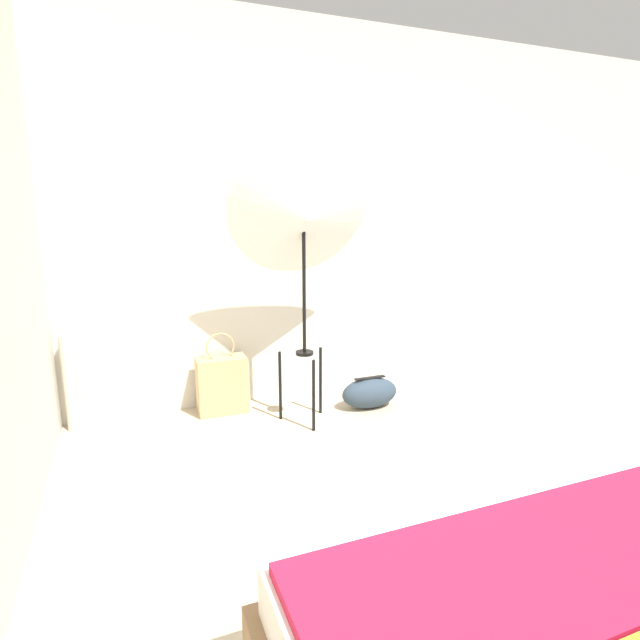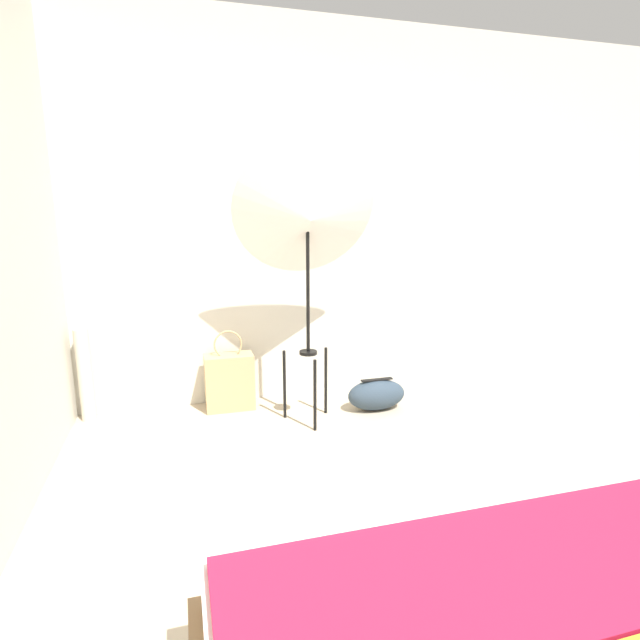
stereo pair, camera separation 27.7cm
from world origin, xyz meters
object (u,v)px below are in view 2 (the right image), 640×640
Objects in this scene: tote_bag at (230,381)px; duffel_bag at (376,395)px; photo_umbrella at (308,216)px; paper_roll at (85,375)px.

duffel_bag is at bearing -16.67° from tote_bag.
photo_umbrella reaches higher than duffel_bag.
paper_roll reaches higher than duffel_bag.
paper_roll reaches higher than tote_bag.
duffel_bag is (0.97, -0.29, -0.09)m from tote_bag.
tote_bag is 0.91× the size of paper_roll.
photo_umbrella reaches higher than tote_bag.
photo_umbrella is 3.17× the size of tote_bag.
duffel_bag is (0.50, 0.05, -1.21)m from photo_umbrella.
tote_bag is 1.37× the size of duffel_bag.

